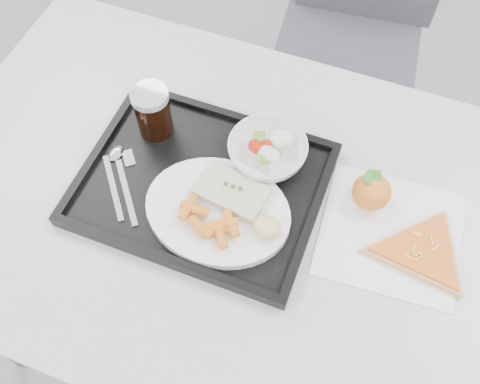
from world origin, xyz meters
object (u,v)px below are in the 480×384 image
(salad_bowl, at_px, (267,151))
(tray, at_px, (202,185))
(cola_glass, at_px, (153,111))
(tangerine, at_px, (372,192))
(pizza_slice, at_px, (422,252))
(dinner_plate, at_px, (218,211))
(table, at_px, (228,216))
(chair, at_px, (357,19))

(salad_bowl, bearing_deg, tray, -134.60)
(cola_glass, bearing_deg, tangerine, -0.19)
(tangerine, distance_m, pizza_slice, 0.14)
(tray, height_order, dinner_plate, dinner_plate)
(tray, distance_m, pizza_slice, 0.42)
(cola_glass, relative_size, pizza_slice, 0.38)
(tray, xyz_separation_m, tangerine, (0.30, 0.08, 0.03))
(tray, distance_m, cola_glass, 0.17)
(table, height_order, tray, tray)
(dinner_plate, bearing_deg, chair, 84.65)
(chair, distance_m, cola_glass, 0.82)
(chair, height_order, pizza_slice, chair)
(table, xyz_separation_m, cola_glass, (-0.19, 0.09, 0.14))
(chair, height_order, dinner_plate, chair)
(dinner_plate, height_order, pizza_slice, dinner_plate)
(pizza_slice, bearing_deg, tray, -178.41)
(tray, bearing_deg, chair, 80.62)
(table, distance_m, dinner_plate, 0.10)
(chair, bearing_deg, tray, -99.38)
(pizza_slice, bearing_deg, cola_glass, 172.42)
(cola_glass, bearing_deg, salad_bowl, 2.98)
(table, relative_size, tangerine, 15.26)
(dinner_plate, height_order, salad_bowl, salad_bowl)
(dinner_plate, bearing_deg, cola_glass, 144.55)
(salad_bowl, height_order, pizza_slice, salad_bowl)
(table, distance_m, chair, 0.83)
(tangerine, bearing_deg, tray, -164.55)
(table, height_order, dinner_plate, dinner_plate)
(salad_bowl, distance_m, cola_glass, 0.23)
(table, height_order, pizza_slice, pizza_slice)
(tray, distance_m, salad_bowl, 0.14)
(dinner_plate, distance_m, tangerine, 0.28)
(salad_bowl, xyz_separation_m, cola_glass, (-0.23, -0.01, 0.03))
(cola_glass, bearing_deg, pizza_slice, -7.58)
(tray, relative_size, cola_glass, 4.17)
(tangerine, height_order, pizza_slice, tangerine)
(cola_glass, height_order, tangerine, cola_glass)
(cola_glass, xyz_separation_m, tangerine, (0.44, -0.00, -0.04))
(table, relative_size, dinner_plate, 4.44)
(tray, distance_m, tangerine, 0.32)
(table, xyz_separation_m, chair, (0.08, 0.81, -0.15))
(pizza_slice, bearing_deg, salad_bowl, 165.08)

